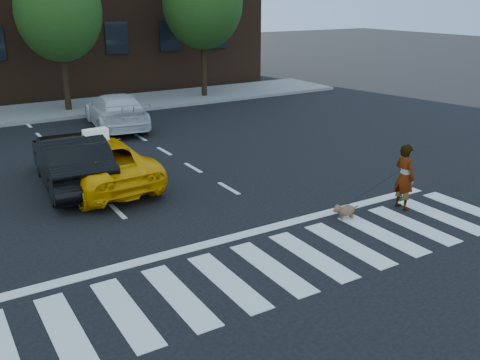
% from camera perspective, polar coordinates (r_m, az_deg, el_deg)
% --- Properties ---
extents(ground, '(120.00, 120.00, 0.00)m').
position_cam_1_polar(ground, '(10.65, 3.39, -9.36)').
color(ground, black).
rests_on(ground, ground).
extents(crosswalk, '(13.00, 2.40, 0.01)m').
position_cam_1_polar(crosswalk, '(10.65, 3.39, -9.34)').
color(crosswalk, silver).
rests_on(crosswalk, ground).
extents(stop_line, '(12.00, 0.30, 0.01)m').
position_cam_1_polar(stop_line, '(11.85, -1.04, -6.21)').
color(stop_line, silver).
rests_on(stop_line, ground).
extents(sidewalk_far, '(30.00, 4.00, 0.15)m').
position_cam_1_polar(sidewalk_far, '(26.20, -19.12, 7.04)').
color(sidewalk_far, slate).
rests_on(sidewalk_far, ground).
extents(tree_mid, '(3.69, 3.69, 7.10)m').
position_cam_1_polar(tree_mid, '(25.35, -18.83, 17.63)').
color(tree_mid, black).
rests_on(tree_mid, ground).
extents(taxi, '(2.55, 4.96, 1.34)m').
position_cam_1_polar(taxi, '(15.45, -15.10, 1.86)').
color(taxi, '#FBAB05').
rests_on(taxi, ground).
extents(black_sedan, '(2.00, 4.75, 1.53)m').
position_cam_1_polar(black_sedan, '(15.52, -17.53, 2.07)').
color(black_sedan, black).
rests_on(black_sedan, ground).
extents(white_suv, '(2.50, 4.96, 1.38)m').
position_cam_1_polar(white_suv, '(22.20, -13.08, 7.21)').
color(white_suv, silver).
rests_on(white_suv, ground).
extents(woman, '(0.43, 0.62, 1.66)m').
position_cam_1_polar(woman, '(13.81, 17.13, 0.33)').
color(woman, '#999999').
rests_on(woman, ground).
extents(dog, '(0.64, 0.37, 0.37)m').
position_cam_1_polar(dog, '(13.01, 11.11, -3.20)').
color(dog, '#96764C').
rests_on(dog, ground).
extents(taxi_sign, '(0.67, 0.32, 0.32)m').
position_cam_1_polar(taxi_sign, '(15.05, -15.15, 4.69)').
color(taxi_sign, white).
rests_on(taxi_sign, taxi).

